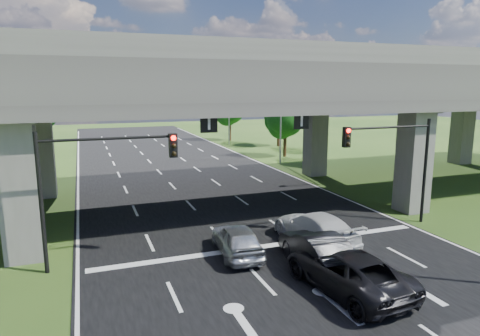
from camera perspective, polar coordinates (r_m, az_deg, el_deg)
ground at (r=18.60m, az=8.25°, el=-13.98°), size 160.00×160.00×0.00m
road at (r=27.21m, az=-1.89°, el=-5.73°), size 18.00×120.00×0.03m
overpass at (r=27.99m, az=-3.31°, el=11.13°), size 80.00×15.00×10.00m
signal_right at (r=24.91m, az=20.09°, el=1.90°), size 5.76×0.54×6.00m
signal_left at (r=19.04m, az=-18.75°, el=-0.59°), size 5.76×0.54×6.00m
streetlight_far at (r=42.91m, az=5.00°, el=8.22°), size 3.38×0.25×10.00m
streetlight_beyond at (r=57.77m, az=-1.87°, el=8.92°), size 3.38×0.25×10.00m
tree_left_near at (r=41.26m, az=-28.41°, el=5.44°), size 4.50×4.50×7.80m
tree_left_far at (r=57.01m, az=-25.30°, el=7.16°), size 4.80×4.80×8.32m
tree_right_near at (r=47.87m, az=6.13°, el=6.85°), size 4.20×4.20×7.28m
tree_right_mid at (r=56.38m, az=5.23°, el=7.13°), size 3.91×3.90×6.76m
tree_right_far at (r=62.23m, az=-1.33°, el=8.11°), size 4.50×4.50×7.80m
car_silver at (r=20.14m, az=-0.41°, el=-9.51°), size 2.11×4.45×1.47m
car_dark at (r=19.11m, az=10.19°, el=-10.67°), size 1.95×4.88×1.58m
car_white at (r=21.80m, az=9.98°, el=-7.92°), size 2.60×5.58×1.58m
car_trailing at (r=17.35m, az=14.08°, el=-13.13°), size 3.16×5.90×1.58m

